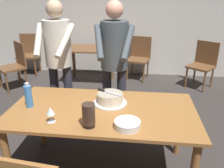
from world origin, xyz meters
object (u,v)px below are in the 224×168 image
Objects in this scene: plate_stack at (127,124)px; background_chair_0 at (15,64)px; background_table at (90,55)px; background_chair_3 at (29,52)px; background_chair_1 at (203,63)px; main_dining_table at (102,118)px; wine_glass_near at (50,111)px; person_standing_beside at (58,55)px; cake_on_platter at (110,99)px; person_cutting_cake at (114,58)px; water_bottle at (28,96)px; hurricane_lamp at (89,115)px; background_chair_2 at (139,56)px; cake_knife at (105,91)px.

background_chair_0 is (-2.30, 2.37, -0.29)m from plate_stack.
background_chair_3 is at bearing 164.86° from background_table.
background_table is 1.56m from background_chair_3.
plate_stack is at bearing -114.92° from background_chair_1.
wine_glass_near is at bearing -145.00° from main_dining_table.
person_standing_beside is at bearing 103.97° from wine_glass_near.
cake_on_platter is 0.95m from person_standing_beside.
person_cutting_cake is (-0.22, 0.96, 0.30)m from plate_stack.
background_table is (0.06, 2.58, -0.29)m from water_bottle.
wine_glass_near is at bearing -138.30° from cake_on_platter.
hurricane_lamp is 0.12× the size of person_cutting_cake.
wine_glass_near is 0.40m from water_bottle.
plate_stack is at bearing -0.97° from wine_glass_near.
main_dining_table is 0.41m from plate_stack.
background_chair_2 is at bearing 66.03° from person_standing_beside.
water_bottle is 3.34m from background_chair_3.
person_cutting_cake is 1.91× the size of background_chair_1.
background_chair_1 is at bearing -15.76° from background_chair_2.
person_standing_beside reaches higher than main_dining_table.
water_bottle is 0.28× the size of background_chair_1.
person_standing_beside is at bearing 177.52° from person_cutting_cake.
person_cutting_cake is (0.11, 0.99, 0.22)m from hurricane_lamp.
background_chair_1 is (1.33, 2.87, -0.29)m from plate_stack.
cake_on_platter is 1.36× the size of water_bottle.
water_bottle is 1.19× the size of hurricane_lamp.
person_cutting_cake reaches higher than wine_glass_near.
cake_knife is 0.28× the size of background_chair_1.
background_table is 2.26m from background_chair_1.
person_cutting_cake is 1.91× the size of background_chair_0.
cake_knife is at bearing -39.39° from person_standing_beside.
background_chair_1 and background_chair_3 have the same top height.
background_chair_1 is at bearing 39.94° from person_standing_beside.
plate_stack is 0.22× the size of background_table.
background_chair_2 is (0.08, 3.22, -0.29)m from plate_stack.
wine_glass_near is at bearing -115.20° from person_cutting_cake.
cake_on_platter is 0.38× the size of background_chair_1.
water_bottle reaches higher than background_chair_2.
plate_stack is 0.24× the size of background_chair_0.
person_standing_beside reaches higher than plate_stack.
plate_stack is at bearing -48.85° from main_dining_table.
background_chair_1 reaches higher than wine_glass_near.
background_chair_1 is at bearing 55.07° from wine_glass_near.
cake_on_platter is 1.62× the size of hurricane_lamp.
background_chair_1 is at bearing 60.24° from hurricane_lamp.
main_dining_table is at bearing 131.15° from plate_stack.
background_chair_0 is (-1.38, -0.48, -0.09)m from background_table.
water_bottle reaches higher than wine_glass_near.
background_chair_0 is (-2.04, 1.91, -0.37)m from cake_knife.
background_table is (-0.92, 2.85, -0.20)m from plate_stack.
cake_knife is 0.28× the size of background_chair_2.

